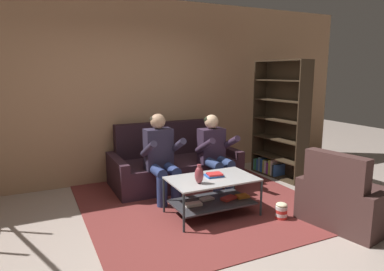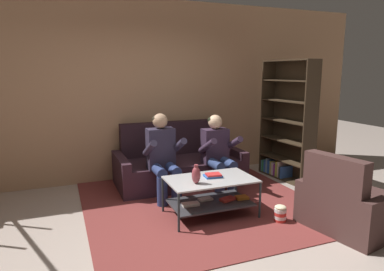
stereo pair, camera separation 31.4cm
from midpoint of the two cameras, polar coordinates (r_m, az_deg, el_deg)
The scene contains 12 objects.
ground at distance 3.78m, azimuth 3.18°, elevation -17.11°, with size 16.80×16.80×0.00m, color #B4A297.
back_partition at distance 5.68m, azimuth -7.14°, elevation 7.41°, with size 8.40×0.12×2.90m, color tan.
couch at distance 5.48m, azimuth -0.67°, elevation -4.91°, with size 1.97×0.96×0.95m.
person_seated_left at distance 4.73m, azimuth -2.99°, elevation -3.07°, with size 0.50×0.58×1.19m.
person_seated_right at distance 5.06m, azimuth 6.15°, elevation -2.54°, with size 0.50×0.58×1.13m.
coffee_table at distance 4.27m, azimuth 5.32°, elevation -9.26°, with size 1.07×0.64×0.47m.
area_rug at distance 4.85m, azimuth 2.51°, elevation -10.61°, with size 3.00×3.29×0.01m.
vase at distance 3.99m, azimuth 2.96°, elevation -6.56°, with size 0.10×0.10×0.23m.
book_stack at distance 4.27m, azimuth 5.65°, elevation -6.65°, with size 0.22×0.18×0.05m.
bookshelf at distance 5.89m, azimuth 17.09°, elevation 0.97°, with size 0.38×1.04×1.94m.
armchair at distance 4.36m, azimuth 26.61°, elevation -10.36°, with size 0.99×1.06×0.89m.
popcorn_tub at distance 4.32m, azimuth 16.57°, elevation -12.38°, with size 0.14×0.14×0.21m.
Camera 2 is at (-1.27, -3.10, 1.76)m, focal length 32.00 mm.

